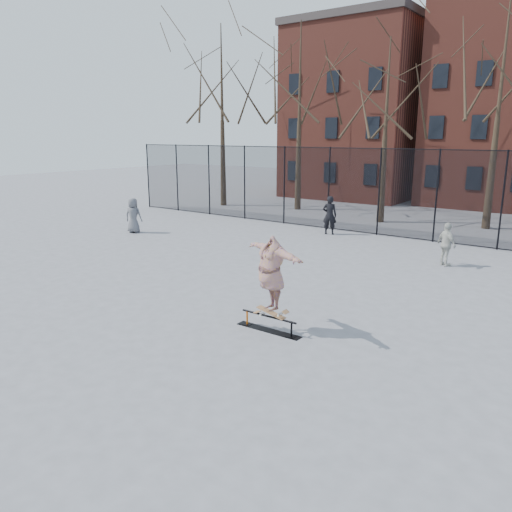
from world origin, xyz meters
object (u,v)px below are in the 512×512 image
Objects in this scene: skate_rail at (269,325)px; bystander_white at (447,244)px; bystander_grey at (133,215)px; skateboard at (271,314)px; bystander_black at (330,215)px; skater at (271,276)px.

bystander_white reaches higher than skate_rail.
bystander_white is at bearing 79.61° from skate_rail.
skate_rail is at bearing 129.42° from bystander_grey.
skate_rail is at bearing 180.00° from skateboard.
bystander_grey reaches higher than skate_rail.
bystander_grey is at bearing 153.01° from skateboard.
bystander_black is 1.16× the size of bystander_white.
skater reaches higher than bystander_grey.
skater is 13.83m from bystander_grey.
skateboard is 0.38× the size of skater.
skate_rail is 1.21m from skater.
bystander_grey is 1.06× the size of bystander_white.
skateboard is 0.52× the size of bystander_white.
bystander_white is at bearing 103.50° from skater.
bystander_grey is at bearing 176.45° from skater.
bystander_black reaches higher than bystander_grey.
bystander_black is at bearing 135.33° from skater.
bystander_grey reaches higher than skateboard.
bystander_grey reaches higher than bystander_white.
bystander_grey is (-12.31, 6.27, -0.54)m from skater.
skate_rail is 1.12× the size of bystander_white.
skater is 8.89m from bystander_white.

